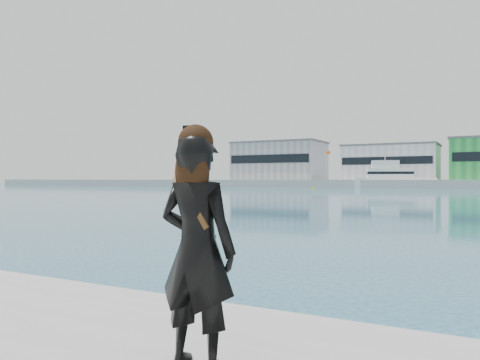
# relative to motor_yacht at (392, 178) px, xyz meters

# --- Properties ---
(warehouse_grey_left) EXTENTS (26.52, 16.36, 11.50)m
(warehouse_grey_left) POSITION_rel_motor_yacht_xyz_m (-35.57, 13.19, 5.28)
(warehouse_grey_left) COLOR gray
(warehouse_grey_left) RESTS_ON far_quay
(warehouse_white) EXTENTS (24.48, 15.35, 9.50)m
(warehouse_white) POSITION_rel_motor_yacht_xyz_m (-2.57, 13.19, 4.28)
(warehouse_white) COLOR silver
(warehouse_white) RESTS_ON far_quay
(flagpole_left) EXTENTS (1.28, 0.16, 8.00)m
(flagpole_left) POSITION_rel_motor_yacht_xyz_m (-18.48, 6.21, 4.05)
(flagpole_left) COLOR silver
(flagpole_left) RESTS_ON far_quay
(motor_yacht) EXTENTS (19.63, 10.71, 8.83)m
(motor_yacht) POSITION_rel_motor_yacht_xyz_m (0.00, 0.00, 0.00)
(motor_yacht) COLOR white
(motor_yacht) RESTS_ON ground
(buoy_far) EXTENTS (0.50, 0.50, 0.50)m
(buoy_far) POSITION_rel_motor_yacht_xyz_m (-14.54, -16.36, -2.48)
(buoy_far) COLOR yellow
(buoy_far) RESTS_ON ground
(woman) EXTENTS (0.66, 0.44, 1.88)m
(woman) POSITION_rel_motor_yacht_xyz_m (19.20, -115.51, -0.73)
(woman) COLOR black
(woman) RESTS_ON near_quay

